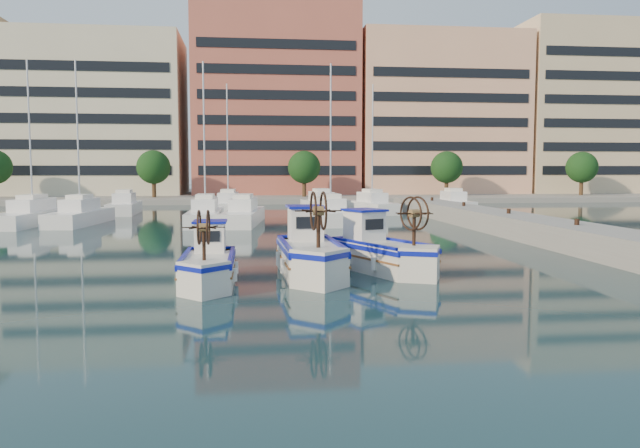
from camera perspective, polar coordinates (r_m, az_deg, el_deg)
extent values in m
plane|color=#193C42|center=(23.20, 0.91, -4.68)|extent=(300.00, 300.00, 0.00)
cube|color=gray|center=(34.77, 20.79, -0.78)|extent=(3.00, 60.00, 1.20)
cube|color=gray|center=(89.79, -4.79, 2.68)|extent=(180.00, 40.00, 0.60)
cube|color=beige|center=(90.20, -19.76, 9.29)|extent=(23.00, 14.00, 21.00)
cube|color=black|center=(83.41, -20.86, 9.63)|extent=(21.16, 0.12, 18.90)
cube|color=#BD5B49|center=(88.24, -4.15, 10.97)|extent=(22.00, 14.00, 25.00)
cube|color=black|center=(81.29, -3.92, 11.49)|extent=(20.24, 0.12, 22.50)
cube|color=#F9B18A|center=(92.07, 10.53, 9.71)|extent=(23.00, 14.00, 22.00)
cube|color=black|center=(85.43, 11.94, 10.06)|extent=(21.16, 0.12, 19.80)
cube|color=beige|center=(101.32, 23.24, 9.52)|extent=(22.00, 14.00, 24.00)
cube|color=black|center=(95.33, 25.36, 9.76)|extent=(20.24, 0.12, 21.60)
cylinder|color=#3F2B19|center=(76.99, -14.93, 3.04)|extent=(0.50, 0.50, 3.00)
sphere|color=#194418|center=(76.95, -14.98, 5.05)|extent=(4.00, 4.00, 4.00)
cylinder|color=#3F2B19|center=(76.53, -1.45, 3.20)|extent=(0.50, 0.50, 3.00)
sphere|color=#194418|center=(76.49, -1.45, 5.22)|extent=(4.00, 4.00, 4.00)
cylinder|color=#3F2B19|center=(80.21, 11.48, 3.18)|extent=(0.50, 0.50, 3.00)
sphere|color=#194418|center=(80.18, 11.51, 5.11)|extent=(4.00, 4.00, 4.00)
cylinder|color=#3F2B19|center=(87.52, 22.76, 3.04)|extent=(0.50, 0.50, 3.00)
sphere|color=#194418|center=(87.49, 22.82, 4.81)|extent=(4.00, 4.00, 4.00)
cube|color=white|center=(48.65, -24.76, 0.53)|extent=(3.08, 10.39, 1.00)
cylinder|color=silver|center=(48.57, -25.00, 7.01)|extent=(0.12, 0.12, 11.00)
cube|color=white|center=(47.40, -21.06, 0.55)|extent=(3.12, 8.75, 1.00)
cylinder|color=silver|center=(47.33, -21.27, 7.20)|extent=(0.12, 0.12, 11.00)
cube|color=white|center=(45.57, -10.44, 0.64)|extent=(2.30, 9.69, 1.00)
cylinder|color=silver|center=(45.49, -10.55, 7.56)|extent=(0.12, 0.12, 11.00)
cube|color=white|center=(45.24, -7.01, 0.65)|extent=(3.33, 9.88, 1.00)
cube|color=white|center=(45.67, 0.97, 0.73)|extent=(2.60, 8.69, 1.00)
cylinder|color=silver|center=(45.60, 0.98, 7.64)|extent=(0.12, 0.12, 11.00)
cube|color=white|center=(57.72, -17.43, 1.39)|extent=(2.49, 7.40, 1.00)
cube|color=white|center=(56.74, -8.39, 1.51)|extent=(2.66, 8.24, 1.00)
cylinder|color=silver|center=(56.68, -8.46, 7.07)|extent=(0.12, 0.12, 11.00)
cube|color=white|center=(58.02, 0.12, 1.64)|extent=(3.30, 8.12, 1.00)
cube|color=white|center=(56.79, 4.78, 1.55)|extent=(3.63, 8.69, 1.00)
cylinder|color=silver|center=(56.73, 4.82, 7.10)|extent=(0.12, 0.12, 11.00)
cube|color=white|center=(60.76, 12.07, 1.68)|extent=(2.25, 7.31, 1.00)
cube|color=silver|center=(21.56, -10.17, -4.18)|extent=(1.73, 3.96, 0.99)
cube|color=#0C16A2|center=(21.50, -10.19, -3.19)|extent=(1.79, 4.08, 0.15)
cube|color=blue|center=(21.51, -10.18, -3.35)|extent=(1.36, 3.56, 0.06)
cube|color=white|center=(22.54, -10.01, -1.19)|extent=(1.05, 1.23, 1.03)
cube|color=#0C16A2|center=(22.48, -10.03, 0.24)|extent=(1.19, 1.37, 0.08)
cylinder|color=#331E14|center=(19.74, -10.56, -1.99)|extent=(0.11, 0.11, 1.09)
cylinder|color=brown|center=(19.68, -10.59, -0.30)|extent=(0.30, 0.27, 0.26)
torus|color=#331E14|center=(19.69, -11.00, -0.31)|extent=(0.08, 1.10, 1.10)
torus|color=#331E14|center=(19.67, -10.18, -0.30)|extent=(0.08, 1.10, 1.10)
cube|color=silver|center=(22.95, -0.90, -3.30)|extent=(2.18, 4.79, 1.18)
cube|color=#0C16A2|center=(22.89, -0.91, -2.19)|extent=(2.25, 4.93, 0.18)
cube|color=blue|center=(22.90, -0.91, -2.36)|extent=(1.72, 4.30, 0.07)
cube|color=white|center=(24.14, -1.34, 0.00)|extent=(1.29, 1.50, 1.24)
cube|color=#0C16A2|center=(24.09, -1.35, 1.60)|extent=(1.46, 1.68, 0.09)
cylinder|color=#331E14|center=(20.81, -0.15, -0.71)|extent=(0.13, 0.13, 1.30)
cylinder|color=brown|center=(20.75, -0.15, 1.21)|extent=(0.37, 0.33, 0.31)
torus|color=#331E14|center=(20.73, -0.62, 1.20)|extent=(0.12, 1.32, 1.32)
torus|color=#331E14|center=(20.78, 0.31, 1.21)|extent=(0.12, 1.32, 1.32)
cube|color=silver|center=(24.01, 5.74, -3.05)|extent=(3.47, 4.78, 1.10)
cube|color=#0C16A2|center=(23.96, 5.75, -2.07)|extent=(3.57, 4.92, 0.17)
cube|color=blue|center=(23.96, 5.75, -2.22)|extent=(2.92, 4.21, 0.06)
cube|color=white|center=(24.90, 4.08, -0.15)|extent=(1.59, 1.70, 1.15)
cube|color=#0C16A2|center=(24.85, 4.08, 1.29)|extent=(1.80, 1.91, 0.08)
cylinder|color=#331E14|center=(22.39, 8.59, -0.69)|extent=(0.13, 0.13, 1.21)
cylinder|color=brown|center=(22.33, 8.61, 0.96)|extent=(0.42, 0.40, 0.29)
torus|color=#331E14|center=(22.24, 8.30, 0.95)|extent=(0.55, 1.15, 1.22)
torus|color=#331E14|center=(22.43, 8.93, 0.98)|extent=(0.55, 1.15, 1.22)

